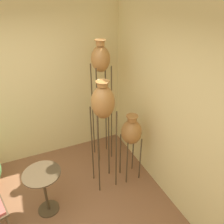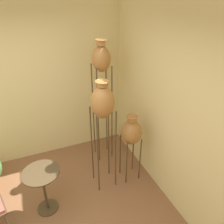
{
  "view_description": "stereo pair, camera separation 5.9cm",
  "coord_description": "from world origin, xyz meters",
  "px_view_note": "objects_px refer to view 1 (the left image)",
  "views": [
    {
      "loc": [
        0.25,
        -1.59,
        2.7
      ],
      "look_at": [
        1.42,
        1.01,
        1.14
      ],
      "focal_mm": 35.0,
      "sensor_mm": 36.0,
      "label": 1
    },
    {
      "loc": [
        0.31,
        -1.62,
        2.7
      ],
      "look_at": [
        1.42,
        1.01,
        1.14
      ],
      "focal_mm": 35.0,
      "sensor_mm": 36.0,
      "label": 2
    }
  ],
  "objects_px": {
    "vase_stand_tall": "(101,63)",
    "vase_stand_short": "(131,132)",
    "vase_stand_medium": "(103,104)",
    "side_table": "(44,184)"
  },
  "relations": [
    {
      "from": "vase_stand_medium",
      "to": "vase_stand_short",
      "type": "height_order",
      "value": "vase_stand_medium"
    },
    {
      "from": "vase_stand_tall",
      "to": "vase_stand_medium",
      "type": "xyz_separation_m",
      "value": [
        -0.23,
        -0.64,
        -0.36
      ]
    },
    {
      "from": "vase_stand_tall",
      "to": "side_table",
      "type": "bearing_deg",
      "value": -145.32
    },
    {
      "from": "side_table",
      "to": "vase_stand_medium",
      "type": "bearing_deg",
      "value": 9.6
    },
    {
      "from": "vase_stand_short",
      "to": "side_table",
      "type": "distance_m",
      "value": 1.41
    },
    {
      "from": "vase_stand_tall",
      "to": "vase_stand_short",
      "type": "xyz_separation_m",
      "value": [
        0.2,
        -0.68,
        -0.9
      ]
    },
    {
      "from": "vase_stand_tall",
      "to": "vase_stand_medium",
      "type": "bearing_deg",
      "value": -109.72
    },
    {
      "from": "vase_stand_medium",
      "to": "side_table",
      "type": "height_order",
      "value": "vase_stand_medium"
    },
    {
      "from": "vase_stand_tall",
      "to": "vase_stand_short",
      "type": "distance_m",
      "value": 1.15
    },
    {
      "from": "vase_stand_tall",
      "to": "side_table",
      "type": "height_order",
      "value": "vase_stand_tall"
    }
  ]
}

